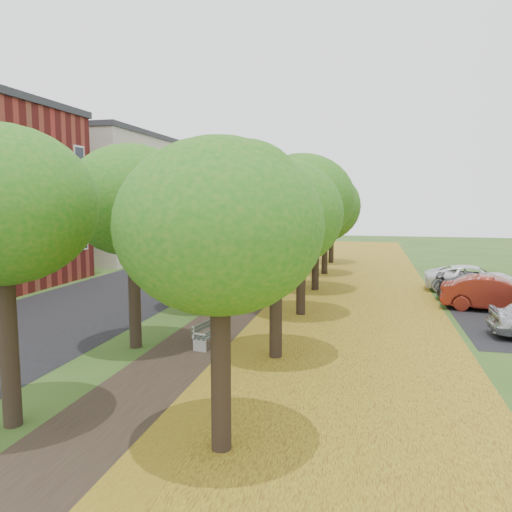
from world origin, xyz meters
The scene contains 11 objects.
ground centered at (0.00, 0.00, 0.00)m, with size 120.00×120.00×0.00m, color #2D4C19.
street_asphalt centered at (-7.50, 15.00, 0.00)m, with size 8.00×70.00×0.01m, color black.
footpath centered at (0.00, 15.00, 0.00)m, with size 3.20×70.00×0.01m, color black.
leaf_verge centered at (5.00, 15.00, 0.01)m, with size 7.50×70.00×0.01m, color #AE9E20.
tree_row_west centered at (-2.20, 15.00, 4.66)m, with size 4.37×34.37×6.54m.
tree_row_east centered at (2.60, 15.00, 4.66)m, with size 4.37×34.37×6.54m.
building_cream centered at (-17.00, 33.00, 5.21)m, with size 10.30×20.30×10.40m.
bench centered at (0.17, 6.74, 0.41)m, with size 0.80×1.75×0.80m.
car_red centered at (11.00, 14.58, 0.76)m, with size 1.61×4.63×1.52m, color maroon.
car_grey centered at (11.00, 16.52, 0.65)m, with size 1.83×4.49×1.30m, color #2F2F33.
car_white centered at (11.00, 19.37, 0.70)m, with size 2.33×5.04×1.40m, color white.
Camera 1 is at (5.35, -9.10, 4.98)m, focal length 35.00 mm.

